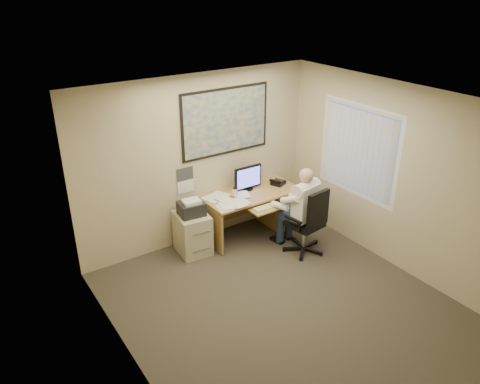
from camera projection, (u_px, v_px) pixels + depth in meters
room_shell at (290, 218)px, 5.57m from camera, size 4.00×4.50×2.70m
desk at (266, 204)px, 7.93m from camera, size 1.60×0.97×1.15m
world_map at (226, 121)px, 7.27m from camera, size 1.56×0.03×1.06m
wall_calendar at (185, 180)px, 7.24m from camera, size 0.28×0.01×0.42m
window_blinds at (358, 151)px, 7.08m from camera, size 0.06×1.40×1.30m
filing_cabinet at (192, 230)px, 7.24m from camera, size 0.52×0.60×0.91m
office_chair at (306, 234)px, 7.25m from camera, size 0.73×0.73×1.10m
person at (304, 211)px, 7.16m from camera, size 0.70×0.91×1.39m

